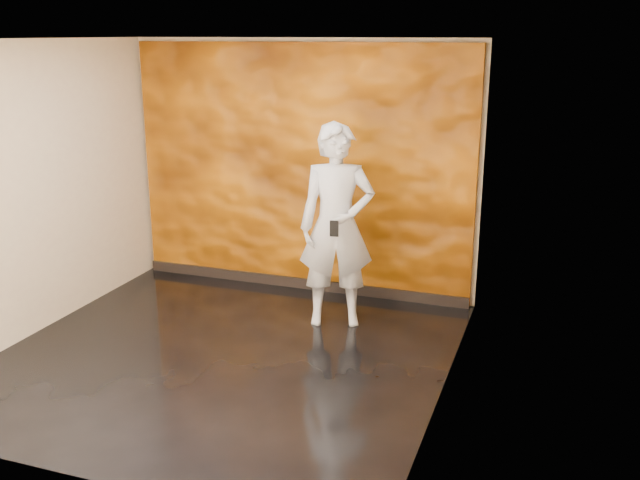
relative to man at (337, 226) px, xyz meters
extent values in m
cube|color=black|center=(-0.72, -1.11, -1.02)|extent=(4.00, 4.00, 0.01)
cube|color=#C0AD94|center=(-0.72, 0.89, 0.38)|extent=(4.00, 0.02, 2.80)
cube|color=#C0AD94|center=(-0.72, -3.11, 0.38)|extent=(4.00, 0.02, 2.80)
cube|color=#C0AD94|center=(-2.72, -1.11, 0.38)|extent=(0.02, 4.00, 2.80)
cube|color=#C0AD94|center=(1.28, -1.11, 0.38)|extent=(0.02, 4.00, 2.80)
cube|color=white|center=(-0.72, -1.11, 1.78)|extent=(4.00, 4.00, 0.01)
cube|color=orange|center=(-0.72, 0.85, 0.36)|extent=(3.90, 0.06, 2.75)
cube|color=black|center=(-0.72, 0.81, -0.96)|extent=(3.90, 0.04, 0.12)
imported|color=#9599A4|center=(0.00, 0.00, 0.00)|extent=(0.86, 0.70, 2.03)
cube|color=black|center=(0.07, -0.28, 0.05)|extent=(0.09, 0.03, 0.16)
camera|label=1|loc=(2.11, -6.45, 1.84)|focal=40.00mm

